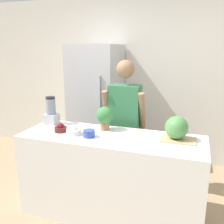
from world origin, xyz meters
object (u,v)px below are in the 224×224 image
Objects in this scene: blender at (51,112)px; potted_plant at (105,116)px; refrigerator at (97,105)px; bowl_cream at (74,131)px; person at (125,125)px; watermelon at (177,127)px; bowl_cherries at (61,128)px; bowl_small_blue at (89,133)px.

blender reaches higher than potted_plant.
refrigerator is 7.07× the size of potted_plant.
potted_plant is at bearing 44.18° from bowl_cream.
bowl_cream is at bearing -120.05° from person.
watermelon is 0.87× the size of potted_plant.
bowl_cream is 0.60× the size of potted_plant.
watermelon is 1.73× the size of bowl_cherries.
person is 6.37× the size of potted_plant.
bowl_cream is 0.19m from bowl_small_blue.
blender is at bearing 155.34° from bowl_small_blue.
watermelon is 1.23m from bowl_cherries.
blender reaches higher than bowl_cherries.
person is 5.06× the size of blender.
person is 0.91m from blender.
potted_plant is at bearing -106.39° from person.
watermelon is (1.31, -1.13, 0.12)m from refrigerator.
blender is at bearing 137.87° from bowl_cherries.
bowl_cherries reaches higher than bowl_small_blue.
watermelon reaches higher than bowl_cherries.
potted_plant is (-0.78, 0.07, 0.03)m from watermelon.
person is at bearing 144.83° from watermelon.
blender is (-0.16, -1.05, 0.13)m from refrigerator.
person reaches higher than potted_plant.
bowl_cherries is 0.36m from blender.
refrigerator reaches higher than bowl_cream.
bowl_cherries is 0.18m from bowl_cream.
bowl_small_blue is at bearing -8.27° from bowl_cherries.
bowl_cherries is at bearing -172.96° from watermelon.
watermelon is at bearing -40.85° from refrigerator.
bowl_cherries is 1.10× the size of bowl_small_blue.
watermelon is 0.69× the size of blender.
bowl_cream is at bearing -78.21° from refrigerator.
refrigerator is 1.20m from potted_plant.
potted_plant is at bearing 74.68° from bowl_small_blue.
bowl_small_blue is 0.69m from blender.
watermelon is at bearing 9.98° from bowl_cream.
refrigerator is 11.84× the size of bowl_cream.
watermelon is 1.90× the size of bowl_small_blue.
person reaches higher than blender.
bowl_cream is at bearing -31.36° from blender.
refrigerator is at bearing 81.59° from blender.
refrigerator is at bearing 139.15° from watermelon.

